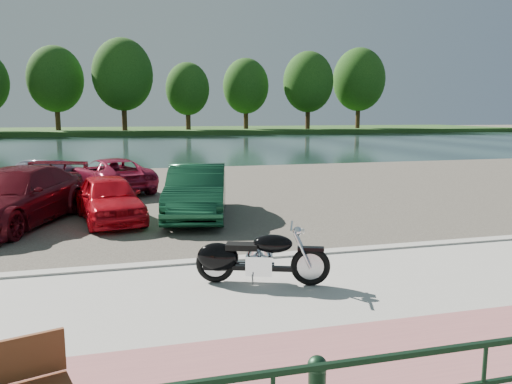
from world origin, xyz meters
TOP-DOWN VIEW (x-y plane):
  - ground at (0.00, 0.00)m, footprint 200.00×200.00m
  - promenade at (0.00, -1.00)m, footprint 60.00×6.00m
  - pink_path at (0.00, -2.50)m, footprint 60.00×2.00m
  - kerb at (0.00, 2.00)m, footprint 60.00×0.30m
  - parking_lot at (0.00, 11.00)m, footprint 60.00×18.00m
  - river at (0.00, 40.00)m, footprint 120.00×40.00m
  - far_bank at (0.00, 72.00)m, footprint 120.00×24.00m
  - railing at (0.00, -4.00)m, footprint 24.04×0.05m
  - far_trees at (4.36, 65.79)m, footprint 70.25×10.68m
  - motorcycle at (-1.07, 0.53)m, footprint 2.24×1.08m
  - car_3 at (-5.97, 6.81)m, footprint 3.84×5.71m
  - car_4 at (-3.55, 6.69)m, footprint 2.23×4.02m
  - car_5 at (-1.11, 6.62)m, footprint 2.49×4.80m
  - car_9 at (-5.96, 12.64)m, footprint 2.36×4.01m
  - car_10 at (-3.65, 12.21)m, footprint 3.65×5.09m

SIDE VIEW (x-z plane):
  - ground at x=0.00m, z-range 0.00..0.00m
  - river at x=0.00m, z-range 0.00..0.00m
  - parking_lot at x=0.00m, z-range 0.00..0.04m
  - promenade at x=0.00m, z-range 0.00..0.10m
  - kerb at x=0.00m, z-range 0.00..0.14m
  - pink_path at x=0.00m, z-range 0.10..0.11m
  - far_bank at x=0.00m, z-range 0.00..0.60m
  - motorcycle at x=-1.07m, z-range 0.04..1.09m
  - car_9 at x=-5.96m, z-range 0.04..1.29m
  - car_10 at x=-3.65m, z-range 0.04..1.33m
  - car_4 at x=-3.55m, z-range 0.04..1.33m
  - railing at x=0.00m, z-range 0.33..1.24m
  - car_5 at x=-1.11m, z-range 0.04..1.55m
  - car_3 at x=-5.97m, z-range 0.04..1.58m
  - far_trees at x=4.36m, z-range 1.23..13.75m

